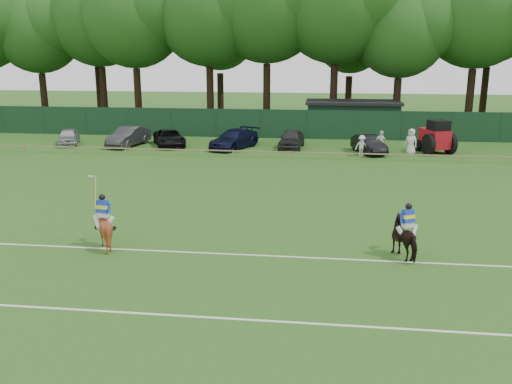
% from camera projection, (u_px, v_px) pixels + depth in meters
% --- Properties ---
extents(ground, '(160.00, 160.00, 0.00)m').
position_uv_depth(ground, '(234.00, 245.00, 21.31)').
color(ground, '#1E4C14').
rests_on(ground, ground).
extents(horse_dark, '(1.50, 1.91, 1.47)m').
position_uv_depth(horse_dark, '(406.00, 238.00, 19.93)').
color(horse_dark, black).
rests_on(horse_dark, ground).
extents(horse_chestnut, '(1.50, 1.63, 1.57)m').
position_uv_depth(horse_chestnut, '(104.00, 228.00, 20.86)').
color(horse_chestnut, brown).
rests_on(horse_chestnut, ground).
extents(sedan_silver, '(2.72, 4.10, 1.30)m').
position_uv_depth(sedan_silver, '(69.00, 137.00, 43.97)').
color(sedan_silver, '#B6B8BC').
rests_on(sedan_silver, ground).
extents(sedan_grey, '(2.45, 4.84, 1.52)m').
position_uv_depth(sedan_grey, '(129.00, 136.00, 43.30)').
color(sedan_grey, '#323235').
rests_on(sedan_grey, ground).
extents(suv_black, '(3.83, 5.10, 1.29)m').
position_uv_depth(suv_black, '(169.00, 138.00, 43.32)').
color(suv_black, black).
rests_on(suv_black, ground).
extents(sedan_navy, '(3.95, 5.46, 1.47)m').
position_uv_depth(sedan_navy, '(234.00, 139.00, 42.21)').
color(sedan_navy, black).
rests_on(sedan_navy, ground).
extents(hatch_grey, '(2.04, 4.39, 1.46)m').
position_uv_depth(hatch_grey, '(292.00, 139.00, 42.27)').
color(hatch_grey, '#2B2B2D').
rests_on(hatch_grey, ground).
extents(estate_black, '(2.62, 4.25, 1.32)m').
position_uv_depth(estate_black, '(369.00, 144.00, 40.25)').
color(estate_black, black).
rests_on(estate_black, ground).
extents(spectator_left, '(1.13, 0.88, 1.54)m').
position_uv_depth(spectator_left, '(362.00, 146.00, 38.97)').
color(spectator_left, silver).
rests_on(spectator_left, ground).
extents(spectator_mid, '(1.10, 0.88, 1.75)m').
position_uv_depth(spectator_mid, '(381.00, 143.00, 39.73)').
color(spectator_mid, white).
rests_on(spectator_mid, ground).
extents(spectator_right, '(1.13, 1.04, 1.93)m').
position_uv_depth(spectator_right, '(411.00, 142.00, 39.46)').
color(spectator_right, silver).
rests_on(spectator_right, ground).
extents(rider_dark, '(0.89, 0.60, 1.41)m').
position_uv_depth(rider_dark, '(408.00, 220.00, 19.75)').
color(rider_dark, silver).
rests_on(rider_dark, ground).
extents(rider_chestnut, '(0.93, 0.66, 2.05)m').
position_uv_depth(rider_chestnut, '(103.00, 210.00, 20.67)').
color(rider_chestnut, silver).
rests_on(rider_chestnut, ground).
extents(pitch_lines, '(60.00, 5.10, 0.01)m').
position_uv_depth(pitch_lines, '(217.00, 281.00, 17.95)').
color(pitch_lines, silver).
rests_on(pitch_lines, ground).
extents(pitch_rail, '(62.10, 0.10, 0.50)m').
position_uv_depth(pitch_rail, '(275.00, 152.00, 38.48)').
color(pitch_rail, '#997F5B').
rests_on(pitch_rail, ground).
extents(perimeter_fence, '(92.08, 0.08, 2.50)m').
position_uv_depth(perimeter_fence, '(284.00, 124.00, 46.92)').
color(perimeter_fence, '#14351E').
rests_on(perimeter_fence, ground).
extents(utility_shed, '(8.40, 4.40, 3.04)m').
position_uv_depth(utility_shed, '(352.00, 118.00, 49.02)').
color(utility_shed, '#14331E').
rests_on(utility_shed, ground).
extents(tree_row, '(96.00, 12.00, 21.00)m').
position_uv_depth(tree_row, '(309.00, 126.00, 54.68)').
color(tree_row, '#26561C').
rests_on(tree_row, ground).
extents(tractor, '(2.81, 3.42, 2.48)m').
position_uv_depth(tractor, '(436.00, 138.00, 40.13)').
color(tractor, '#A70F1A').
rests_on(tractor, ground).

